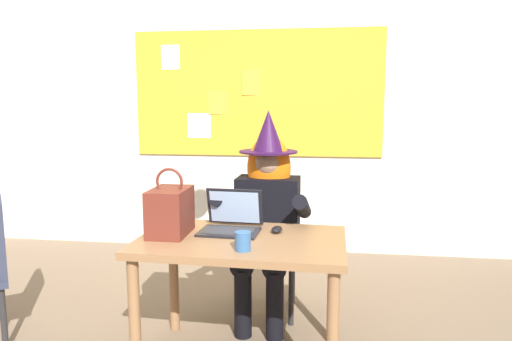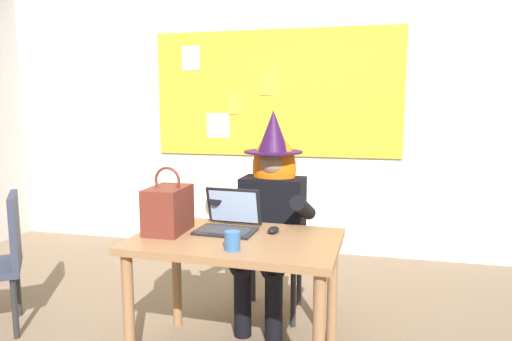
{
  "view_description": "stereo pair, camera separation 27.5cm",
  "coord_description": "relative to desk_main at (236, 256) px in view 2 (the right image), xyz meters",
  "views": [
    {
      "loc": [
        0.6,
        -2.3,
        1.44
      ],
      "look_at": [
        0.23,
        0.4,
        1.05
      ],
      "focal_mm": 32.07,
      "sensor_mm": 36.0,
      "label": 1
    },
    {
      "loc": [
        0.87,
        -2.25,
        1.44
      ],
      "look_at": [
        0.23,
        0.4,
        1.05
      ],
      "focal_mm": 32.07,
      "sensor_mm": 36.0,
      "label": 2
    }
  ],
  "objects": [
    {
      "name": "desk_main",
      "position": [
        0.0,
        0.0,
        0.0
      ],
      "size": [
        1.15,
        0.74,
        0.72
      ],
      "rotation": [
        0.0,
        0.0,
        -0.03
      ],
      "color": "#8E6642",
      "rests_on": "ground"
    },
    {
      "name": "chair_at_desk",
      "position": [
        0.07,
        0.71,
        -0.12
      ],
      "size": [
        0.43,
        0.43,
        0.88
      ],
      "rotation": [
        0.0,
        0.0,
        -1.54
      ],
      "color": "black",
      "rests_on": "ground"
    },
    {
      "name": "coffee_mug",
      "position": [
        0.04,
        -0.21,
        0.15
      ],
      "size": [
        0.08,
        0.08,
        0.09
      ],
      "primitive_type": "cylinder",
      "color": "#336099",
      "rests_on": "desk_main"
    },
    {
      "name": "computer_mouse",
      "position": [
        0.18,
        0.14,
        0.12
      ],
      "size": [
        0.07,
        0.11,
        0.03
      ],
      "primitive_type": "ellipsoid",
      "rotation": [
        0.0,
        0.0,
        -0.09
      ],
      "color": "black",
      "rests_on": "desk_main"
    },
    {
      "name": "wall_back_bulletin",
      "position": [
        -0.19,
        2.07,
        0.72
      ],
      "size": [
        5.83,
        2.26,
        2.64
      ],
      "color": "silver",
      "rests_on": "ground"
    },
    {
      "name": "person_costumed",
      "position": [
        0.07,
        0.59,
        0.16
      ],
      "size": [
        0.61,
        0.67,
        1.41
      ],
      "rotation": [
        0.0,
        0.0,
        -1.61
      ],
      "color": "black",
      "rests_on": "ground"
    },
    {
      "name": "handbag",
      "position": [
        -0.41,
        0.02,
        0.24
      ],
      "size": [
        0.2,
        0.3,
        0.38
      ],
      "rotation": [
        0.0,
        0.0,
        -0.11
      ],
      "color": "maroon",
      "rests_on": "desk_main"
    },
    {
      "name": "laptop",
      "position": [
        -0.08,
        0.14,
        0.16
      ],
      "size": [
        0.35,
        0.31,
        0.23
      ],
      "rotation": [
        0.0,
        0.0,
        -0.06
      ],
      "color": "black",
      "rests_on": "desk_main"
    }
  ]
}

